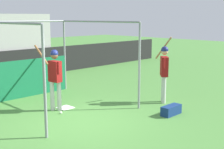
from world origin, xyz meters
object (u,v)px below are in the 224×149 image
object	(u,v)px
player_batter	(55,74)
baseball	(61,113)
player_waiting	(164,68)
equipment_bag	(171,110)

from	to	relation	value
player_batter	baseball	bearing A→B (deg)	158.87
player_waiting	baseball	bearing A→B (deg)	112.88
player_batter	baseball	distance (m)	1.19
player_waiting	baseball	world-z (taller)	player_waiting
player_waiting	equipment_bag	world-z (taller)	player_waiting
player_waiting	equipment_bag	distance (m)	1.70
equipment_bag	baseball	size ratio (longest dim) A/B	9.46
equipment_bag	player_waiting	bearing A→B (deg)	45.43
player_waiting	baseball	xyz separation A→B (m)	(-3.20, 1.41, -1.13)
baseball	player_batter	bearing A→B (deg)	75.12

